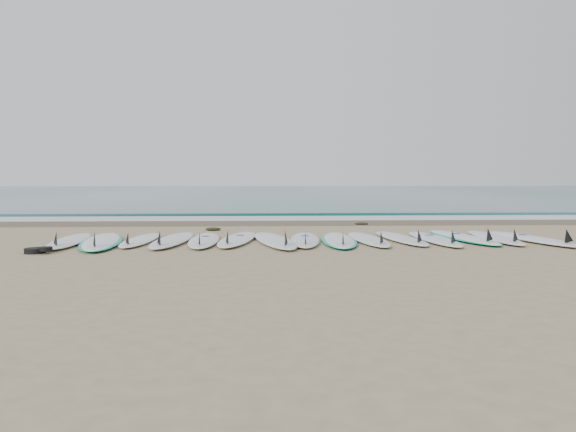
{
  "coord_description": "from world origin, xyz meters",
  "views": [
    {
      "loc": [
        -0.78,
        -10.18,
        1.18
      ],
      "look_at": [
        -0.25,
        1.0,
        0.4
      ],
      "focal_mm": 35.0,
      "sensor_mm": 36.0,
      "label": 1
    }
  ],
  "objects_px": {
    "surfboard_0": "(69,240)",
    "surfboard_14": "(534,238)",
    "leash_coil": "(37,250)",
    "surfboard_7": "(305,239)"
  },
  "relations": [
    {
      "from": "surfboard_0",
      "to": "surfboard_7",
      "type": "distance_m",
      "value": 4.2
    },
    {
      "from": "surfboard_7",
      "to": "surfboard_14",
      "type": "distance_m",
      "value": 4.2
    },
    {
      "from": "surfboard_0",
      "to": "surfboard_7",
      "type": "bearing_deg",
      "value": -5.44
    },
    {
      "from": "surfboard_7",
      "to": "leash_coil",
      "type": "distance_m",
      "value": 4.44
    },
    {
      "from": "surfboard_0",
      "to": "surfboard_14",
      "type": "xyz_separation_m",
      "value": [
        8.4,
        -0.08,
        0.0
      ]
    },
    {
      "from": "leash_coil",
      "to": "surfboard_0",
      "type": "bearing_deg",
      "value": 87.58
    },
    {
      "from": "surfboard_7",
      "to": "surfboard_14",
      "type": "height_order",
      "value": "surfboard_14"
    },
    {
      "from": "surfboard_14",
      "to": "leash_coil",
      "type": "height_order",
      "value": "surfboard_14"
    },
    {
      "from": "surfboard_0",
      "to": "leash_coil",
      "type": "height_order",
      "value": "surfboard_0"
    },
    {
      "from": "surfboard_14",
      "to": "leash_coil",
      "type": "xyz_separation_m",
      "value": [
        -8.45,
        -1.2,
        -0.01
      ]
    }
  ]
}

